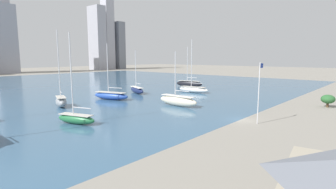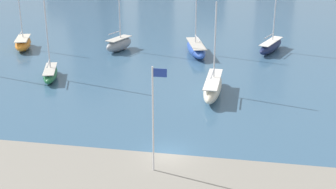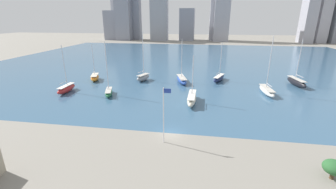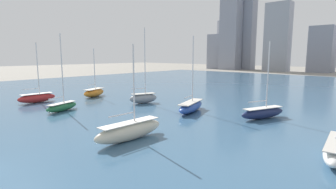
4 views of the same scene
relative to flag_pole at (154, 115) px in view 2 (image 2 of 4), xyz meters
name	(u,v)px [view 2 (image 2 of 4)]	position (x,y,z in m)	size (l,w,h in m)	color
ground_plane	(168,154)	(0.68, 3.12, -5.18)	(500.00, 500.00, 0.00)	gray
harbor_water	(221,10)	(0.68, 73.12, -5.18)	(180.00, 140.00, 0.00)	#385B7A
flag_pole	(154,115)	(0.00, 0.00, 0.00)	(1.24, 0.14, 9.42)	silver
sailboat_orange	(23,43)	(-28.82, 34.22, -4.12)	(4.38, 7.18, 11.64)	orange
sailboat_green	(50,73)	(-18.46, 21.00, -4.25)	(3.80, 7.11, 13.85)	#236B3D
sailboat_blue	(196,48)	(-0.66, 36.14, -4.18)	(5.07, 9.89, 13.41)	#284CA8
sailboat_cream	(213,87)	(3.45, 18.62, -4.02)	(2.17, 9.76, 11.33)	beige
sailboat_gray	(119,44)	(-13.18, 36.17, -3.97)	(4.15, 6.36, 15.66)	gray
sailboat_navy	(271,46)	(10.98, 39.71, -4.18)	(4.89, 8.78, 12.17)	#19234C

